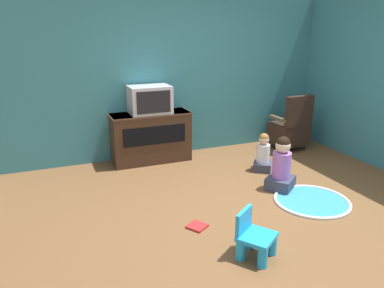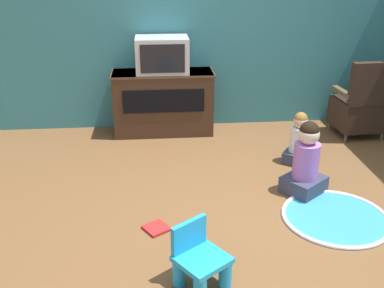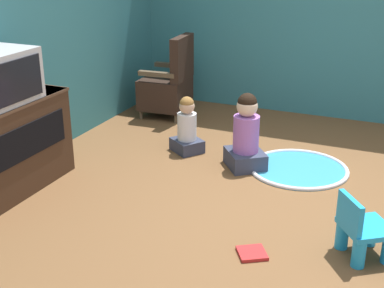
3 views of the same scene
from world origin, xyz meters
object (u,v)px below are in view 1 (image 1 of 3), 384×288
object	(u,v)px
child_watching_left	(263,154)
child_watching_center	(281,167)
yellow_kid_chair	(254,239)
tv_cabinet	(151,137)
book	(197,226)
television	(150,100)
black_armchair	(291,128)

from	to	relation	value
child_watching_left	child_watching_center	size ratio (longest dim) A/B	0.79
yellow_kid_chair	child_watching_center	size ratio (longest dim) A/B	0.62
tv_cabinet	child_watching_left	size ratio (longest dim) A/B	2.16
yellow_kid_chair	book	bearing A→B (deg)	77.38
television	child_watching_center	bearing A→B (deg)	-52.41
black_armchair	television	bearing A→B (deg)	-11.62
television	black_armchair	size ratio (longest dim) A/B	0.64
yellow_kid_chair	child_watching_center	bearing A→B (deg)	11.02
book	child_watching_center	bearing A→B (deg)	-102.58
yellow_kid_chair	black_armchair	bearing A→B (deg)	12.71
yellow_kid_chair	tv_cabinet	bearing A→B (deg)	57.41
tv_cabinet	yellow_kid_chair	xyz separation A→B (m)	(0.16, -2.78, -0.22)
television	child_watching_left	bearing A→B (deg)	-35.12
yellow_kid_chair	child_watching_left	distance (m)	2.18
television	book	distance (m)	2.32
yellow_kid_chair	child_watching_center	xyz separation A→B (m)	(1.09, 1.16, 0.13)
child_watching_left	book	world-z (taller)	child_watching_left
tv_cabinet	child_watching_center	size ratio (longest dim) A/B	1.72
black_armchair	book	xyz separation A→B (m)	(-2.45, -1.80, -0.35)
television	child_watching_left	xyz separation A→B (m)	(1.38, -0.97, -0.72)
tv_cabinet	television	xyz separation A→B (m)	(-0.00, -0.01, 0.57)
child_watching_left	book	size ratio (longest dim) A/B	2.23
black_armchair	yellow_kid_chair	world-z (taller)	black_armchair
tv_cabinet	television	bearing A→B (deg)	-90.00
child_watching_center	black_armchair	bearing A→B (deg)	12.62
yellow_kid_chair	child_watching_left	world-z (taller)	child_watching_left
television	yellow_kid_chair	xyz separation A→B (m)	(0.16, -2.77, -0.79)
child_watching_center	child_watching_left	bearing A→B (deg)	40.29
tv_cabinet	book	xyz separation A→B (m)	(-0.13, -2.13, -0.38)
child_watching_center	book	distance (m)	1.49
television	child_watching_center	world-z (taller)	television
black_armchair	book	world-z (taller)	black_armchair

